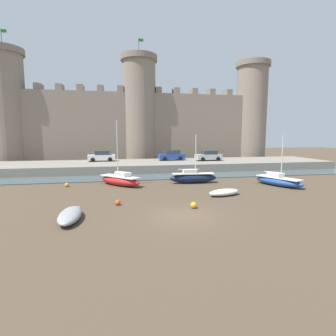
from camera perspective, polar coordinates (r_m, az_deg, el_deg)
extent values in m
plane|color=#4C3D2D|center=(17.50, 3.38, -10.42)|extent=(160.00, 160.00, 0.00)
cube|color=#47565B|center=(32.82, -3.47, -1.96)|extent=(80.00, 4.50, 0.10)
cube|color=gray|center=(39.87, -4.81, 0.49)|extent=(57.13, 10.00, 1.22)
cube|color=gray|center=(49.99, -6.16, 8.53)|extent=(45.13, 2.80, 12.87)
cylinder|color=gray|center=(53.26, -31.63, 10.49)|extent=(5.96, 5.96, 18.55)
cylinder|color=#796B5D|center=(54.86, -32.36, 20.70)|extent=(6.68, 6.68, 1.00)
cylinder|color=#4C4742|center=(55.39, -32.51, 22.70)|extent=(0.10, 0.10, 3.00)
cube|color=#19591E|center=(55.60, -32.13, 23.96)|extent=(0.80, 0.04, 0.50)
cylinder|color=gray|center=(50.14, -6.20, 11.78)|extent=(5.96, 5.96, 18.55)
cylinder|color=#796B5D|center=(51.83, -6.36, 22.61)|extent=(6.68, 6.68, 1.00)
cylinder|color=#4C4742|center=(52.39, -6.40, 24.72)|extent=(0.10, 0.10, 3.00)
cube|color=#19591E|center=(52.80, -5.87, 25.96)|extent=(0.80, 0.04, 0.50)
cylinder|color=gray|center=(56.65, 17.65, 10.96)|extent=(5.96, 5.96, 18.55)
cylinder|color=#796B5D|center=(58.15, 18.05, 20.61)|extent=(6.68, 6.68, 1.00)
cube|color=gray|center=(52.16, -26.33, 15.49)|extent=(1.10, 2.52, 1.10)
cube|color=gray|center=(51.39, -22.47, 15.83)|extent=(1.10, 2.52, 1.10)
cube|color=gray|center=(50.85, -18.49, 16.10)|extent=(1.10, 2.52, 1.10)
cube|color=gray|center=(50.54, -14.44, 16.30)|extent=(1.10, 2.52, 1.10)
cube|color=gray|center=(50.47, -10.35, 16.42)|extent=(1.10, 2.52, 1.10)
cube|color=gray|center=(51.03, -2.23, 16.42)|extent=(1.10, 2.52, 1.10)
cube|color=gray|center=(51.66, 1.73, 16.32)|extent=(1.10, 2.52, 1.10)
cube|color=gray|center=(52.51, 5.57, 16.14)|extent=(1.10, 2.52, 1.10)
cube|color=gray|center=(53.56, 9.26, 15.90)|extent=(1.10, 2.52, 1.10)
cube|color=gray|center=(54.82, 12.79, 15.62)|extent=(1.10, 2.52, 1.10)
ellipsoid|color=#141E3D|center=(28.94, 5.50, -2.22)|extent=(5.27, 1.45, 1.10)
cube|color=silver|center=(28.86, 5.51, -1.22)|extent=(4.64, 1.24, 0.08)
cube|color=silver|center=(28.74, 4.76, -0.72)|extent=(1.50, 0.84, 0.44)
cylinder|color=silver|center=(28.69, 6.07, 3.06)|extent=(0.10, 0.10, 4.23)
cylinder|color=silver|center=(28.68, 4.51, -0.27)|extent=(2.35, 0.20, 0.08)
ellipsoid|color=gray|center=(17.66, -20.56, -9.62)|extent=(1.35, 3.68, 0.65)
ellipsoid|color=silver|center=(17.64, -20.57, -9.43)|extent=(1.05, 3.02, 0.36)
cube|color=beige|center=(17.37, -20.73, -9.56)|extent=(1.13, 0.21, 0.06)
cube|color=beige|center=(19.00, -19.82, -8.15)|extent=(0.73, 0.28, 0.08)
ellipsoid|color=red|center=(27.91, -10.43, -2.77)|extent=(4.75, 4.89, 1.00)
cube|color=silver|center=(27.83, -10.46, -1.83)|extent=(4.15, 4.28, 0.08)
cube|color=silver|center=(27.51, -9.88, -1.38)|extent=(1.72, 1.74, 0.44)
cylinder|color=silver|center=(27.72, -10.98, 4.23)|extent=(0.10, 0.10, 5.80)
cylinder|color=silver|center=(27.38, -9.70, -0.93)|extent=(1.73, 1.81, 0.08)
ellipsoid|color=silver|center=(23.55, 12.13, -5.20)|extent=(3.25, 1.90, 0.58)
ellipsoid|color=white|center=(23.54, 12.14, -5.06)|extent=(2.66, 1.51, 0.32)
cube|color=beige|center=(23.40, 11.69, -5.02)|extent=(0.44, 1.01, 0.06)
cube|color=beige|center=(24.27, 14.38, -4.70)|extent=(0.43, 0.69, 0.08)
ellipsoid|color=#234793|center=(29.60, 22.90, -2.75)|extent=(3.53, 5.45, 0.90)
cube|color=silver|center=(29.54, 22.94, -1.97)|extent=(3.07, 4.78, 0.08)
cube|color=silver|center=(29.71, 22.31, -1.38)|extent=(1.49, 1.75, 0.44)
cylinder|color=silver|center=(29.14, 23.60, 2.35)|extent=(0.10, 0.10, 4.43)
cylinder|color=silver|center=(29.75, 22.12, -0.91)|extent=(1.05, 2.21, 0.08)
sphere|color=orange|center=(19.28, 5.60, -8.04)|extent=(0.47, 0.47, 0.47)
sphere|color=orange|center=(28.75, -21.15, -3.45)|extent=(0.41, 0.41, 0.41)
sphere|color=#E04C1E|center=(20.36, -10.86, -7.38)|extent=(0.42, 0.42, 0.42)
cube|color=#263F99|center=(42.06, 0.74, 2.52)|extent=(4.19, 1.93, 0.80)
cube|color=#2D3842|center=(42.05, 0.94, 3.47)|extent=(2.34, 1.62, 0.64)
cylinder|color=black|center=(40.96, -0.68, 2.00)|extent=(0.65, 0.22, 0.64)
cylinder|color=black|center=(42.61, -1.21, 2.20)|extent=(0.65, 0.22, 0.64)
cylinder|color=black|center=(41.62, 2.73, 2.07)|extent=(0.65, 0.22, 0.64)
cylinder|color=black|center=(43.24, 2.08, 2.27)|extent=(0.65, 0.22, 0.64)
cube|color=silver|center=(41.76, -14.28, 2.26)|extent=(4.19, 1.93, 0.80)
cube|color=#2D3842|center=(41.70, -14.11, 3.22)|extent=(2.34, 1.62, 0.64)
cylinder|color=black|center=(40.96, -16.05, 1.71)|extent=(0.65, 0.22, 0.64)
cylinder|color=black|center=(42.65, -15.97, 1.93)|extent=(0.65, 0.22, 0.64)
cylinder|color=black|center=(40.95, -12.49, 1.82)|extent=(0.65, 0.22, 0.64)
cylinder|color=black|center=(42.64, -12.56, 2.03)|extent=(0.65, 0.22, 0.64)
cube|color=#B2B5B7|center=(41.89, 8.80, 2.41)|extent=(4.19, 1.93, 0.80)
cube|color=#2D3842|center=(41.89, 9.01, 3.37)|extent=(2.34, 1.62, 0.64)
cylinder|color=black|center=(40.65, 7.60, 1.89)|extent=(0.65, 0.22, 0.64)
cylinder|color=black|center=(42.23, 6.75, 2.11)|extent=(0.65, 0.22, 0.64)
cylinder|color=black|center=(41.65, 10.86, 1.96)|extent=(0.65, 0.22, 0.64)
cylinder|color=black|center=(43.19, 9.91, 2.16)|extent=(0.65, 0.22, 0.64)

